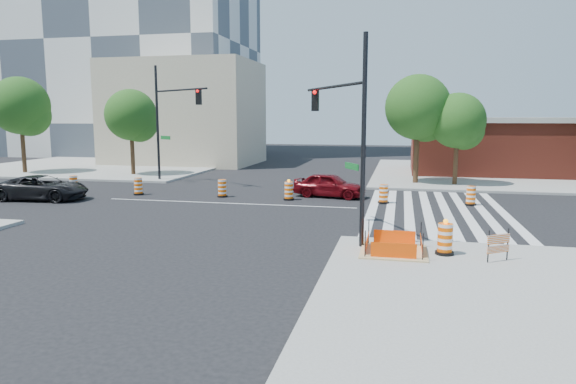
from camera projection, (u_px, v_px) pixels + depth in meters
name	position (u px, v px, depth m)	size (l,w,h in m)	color
ground	(228.00, 203.00, 27.87)	(120.00, 120.00, 0.00)	black
sidewalk_ne	(513.00, 174.00, 41.40)	(22.00, 22.00, 0.15)	gray
sidewalk_nw	(111.00, 165.00, 49.09)	(22.00, 22.00, 0.15)	gray
crosswalk_east	(437.00, 211.00, 25.53)	(6.75, 13.50, 0.01)	silver
lane_centerline	(228.00, 203.00, 27.87)	(14.00, 0.12, 0.01)	silver
excavation_pit	(394.00, 250.00, 17.22)	(2.20, 2.20, 0.90)	tan
brick_storefront	(515.00, 146.00, 41.07)	(16.50, 8.50, 4.60)	maroon
beige_midrise	(185.00, 113.00, 50.96)	(14.00, 10.00, 10.00)	#B6A78B
red_coupe	(330.00, 185.00, 29.92)	(1.69, 4.19, 1.43)	#58070D
dark_suv	(42.00, 188.00, 28.91)	(2.30, 4.99, 1.39)	black
signal_pole_se	(345.00, 121.00, 18.85)	(2.90, 4.84, 7.30)	black
signal_pole_nw	(170.00, 112.00, 35.55)	(5.24, 3.43, 8.11)	black
pit_drum	(445.00, 240.00, 16.90)	(0.61, 0.61, 1.19)	black
barricade	(498.00, 244.00, 16.09)	(0.74, 0.53, 1.03)	#F65B05
tree_north_a	(21.00, 109.00, 41.29)	(4.61, 4.61, 7.85)	#382314
tree_north_b	(132.00, 118.00, 40.07)	(4.00, 4.00, 6.80)	#382314
tree_north_c	(419.00, 111.00, 34.74)	(4.41, 4.41, 7.50)	#382314
tree_north_d	(458.00, 124.00, 34.03)	(3.67, 3.67, 6.24)	#382314
median_drum_0	(74.00, 184.00, 31.95)	(0.60, 0.60, 1.02)	black
median_drum_1	(138.00, 187.00, 30.80)	(0.60, 0.60, 1.02)	black
median_drum_2	(222.00, 189.00, 29.96)	(0.60, 0.60, 1.02)	black
median_drum_3	(289.00, 191.00, 28.89)	(0.60, 0.60, 1.18)	black
median_drum_4	(384.00, 195.00, 27.77)	(0.60, 0.60, 1.02)	black
median_drum_5	(471.00, 196.00, 27.15)	(0.60, 0.60, 1.02)	black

